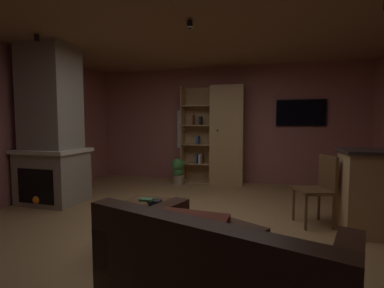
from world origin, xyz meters
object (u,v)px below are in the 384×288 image
(coffee_table, at_px, (150,213))
(dining_chair, at_px, (320,185))
(leather_couch, at_px, (223,288))
(potted_floor_plant, at_px, (178,170))
(table_book_2, at_px, (146,200))
(stone_fireplace, at_px, (51,133))
(table_book_1, at_px, (155,201))
(bookshelf_cabinet, at_px, (223,136))
(table_book_0, at_px, (156,204))
(wall_mounted_tv, at_px, (301,113))

(coffee_table, height_order, dining_chair, dining_chair)
(leather_couch, xyz_separation_m, potted_floor_plant, (-1.66, 4.06, -0.00))
(table_book_2, distance_m, potted_floor_plant, 3.18)
(stone_fireplace, distance_m, coffee_table, 2.68)
(table_book_1, relative_size, dining_chair, 0.14)
(stone_fireplace, relative_size, bookshelf_cabinet, 1.21)
(coffee_table, relative_size, potted_floor_plant, 1.17)
(bookshelf_cabinet, relative_size, potted_floor_plant, 3.76)
(table_book_0, bearing_deg, stone_fireplace, 154.12)
(coffee_table, height_order, table_book_1, table_book_1)
(coffee_table, distance_m, table_book_2, 0.16)
(table_book_0, relative_size, table_book_1, 0.92)
(stone_fireplace, bearing_deg, table_book_2, -27.72)
(bookshelf_cabinet, distance_m, leather_couch, 4.52)
(dining_chair, bearing_deg, table_book_0, -145.53)
(coffee_table, distance_m, wall_mounted_tv, 4.22)
(bookshelf_cabinet, relative_size, table_book_2, 15.77)
(table_book_0, relative_size, wall_mounted_tv, 0.12)
(table_book_0, xyz_separation_m, table_book_1, (-0.01, 0.01, 0.03))
(bookshelf_cabinet, xyz_separation_m, table_book_1, (-0.18, -3.38, -0.55))
(table_book_2, distance_m, wall_mounted_tv, 4.22)
(coffee_table, relative_size, dining_chair, 0.73)
(dining_chair, xyz_separation_m, wall_mounted_tv, (-0.02, 2.37, 1.03))
(dining_chair, distance_m, wall_mounted_tv, 2.58)
(table_book_2, bearing_deg, dining_chair, 34.37)
(coffee_table, distance_m, table_book_1, 0.14)
(table_book_2, bearing_deg, bookshelf_cabinet, 85.91)
(bookshelf_cabinet, distance_m, dining_chair, 2.75)
(dining_chair, bearing_deg, bookshelf_cabinet, 127.06)
(table_book_0, bearing_deg, coffee_table, -169.24)
(coffee_table, bearing_deg, leather_couch, -46.44)
(table_book_1, bearing_deg, potted_floor_plant, 104.04)
(table_book_1, height_order, table_book_2, table_book_2)
(stone_fireplace, height_order, table_book_1, stone_fireplace)
(dining_chair, bearing_deg, leather_couch, -111.99)
(stone_fireplace, distance_m, table_book_2, 2.64)
(dining_chair, bearing_deg, stone_fireplace, -178.77)
(bookshelf_cabinet, bearing_deg, table_book_2, -94.09)
(stone_fireplace, bearing_deg, wall_mounted_tv, 30.77)
(stone_fireplace, height_order, coffee_table, stone_fireplace)
(stone_fireplace, xyz_separation_m, bookshelf_cabinet, (2.52, 2.24, -0.11))
(coffee_table, relative_size, table_book_2, 4.91)
(stone_fireplace, relative_size, leather_couch, 1.56)
(table_book_0, bearing_deg, potted_floor_plant, 104.23)
(wall_mounted_tv, bearing_deg, bookshelf_cabinet, -172.54)
(bookshelf_cabinet, height_order, dining_chair, bookshelf_cabinet)
(potted_floor_plant, bearing_deg, bookshelf_cabinet, 19.81)
(table_book_0, bearing_deg, wall_mounted_tv, 63.76)
(stone_fireplace, distance_m, leather_couch, 3.98)
(stone_fireplace, height_order, table_book_2, stone_fireplace)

